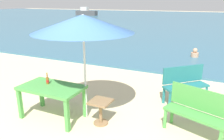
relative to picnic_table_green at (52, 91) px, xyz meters
The scene contains 9 objects.
sea_water 29.14m from the picnic_table_green, 88.10° to the left, with size 120.00×50.00×0.08m, color #386B84.
picnic_table_green is the anchor object (origin of this frame).
beer_bottle_amber 0.28m from the picnic_table_green, 152.77° to the left, with size 0.07×0.07×0.26m.
patio_umbrella 1.65m from the picnic_table_green, 26.05° to the left, with size 2.10×2.10×2.30m.
side_table_wood 1.16m from the picnic_table_green, 11.22° to the left, with size 0.44×0.44×0.54m.
bench_teal_center 3.34m from the picnic_table_green, 39.88° to the left, with size 1.12×1.09×0.95m.
bench_green_right 3.06m from the picnic_table_green, 12.38° to the left, with size 1.25×0.74×0.95m.
swimmer_person 7.50m from the picnic_table_green, 71.51° to the left, with size 0.34×0.34×0.41m.
boat_fishing_trawler 36.56m from the picnic_table_green, 120.32° to the left, with size 3.98×1.09×1.45m.
Camera 1 is at (2.17, -2.65, 2.56)m, focal length 35.41 mm.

